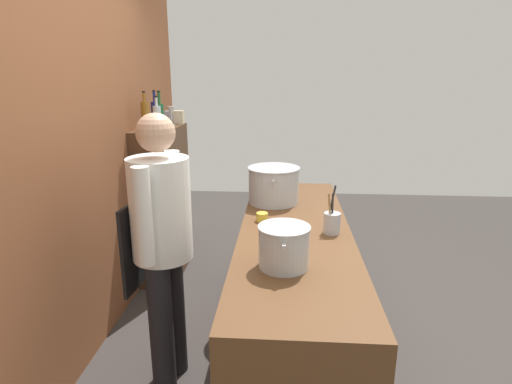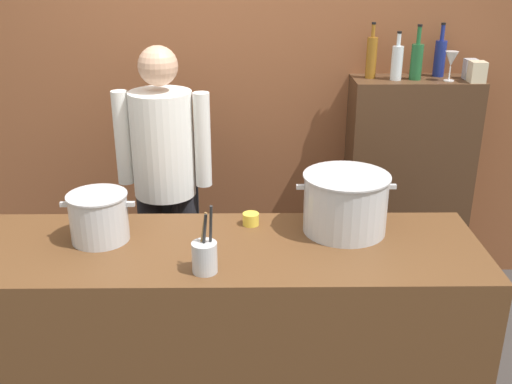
{
  "view_description": "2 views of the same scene",
  "coord_description": "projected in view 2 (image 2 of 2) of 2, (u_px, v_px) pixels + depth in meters",
  "views": [
    {
      "loc": [
        -2.51,
        0.08,
        1.86
      ],
      "look_at": [
        0.16,
        0.26,
        1.1
      ],
      "focal_mm": 29.26,
      "sensor_mm": 36.0,
      "label": 1
    },
    {
      "loc": [
        0.13,
        -2.36,
        2.13
      ],
      "look_at": [
        0.16,
        0.4,
        0.99
      ],
      "focal_mm": 42.05,
      "sensor_mm": 36.0,
      "label": 2
    }
  ],
  "objects": [
    {
      "name": "utensil_crock",
      "position": [
        205.0,
        256.0,
        2.42
      ],
      "size": [
        0.1,
        0.1,
        0.3
      ],
      "color": "#B7BABF",
      "rests_on": "prep_counter"
    },
    {
      "name": "brick_back_panel",
      "position": [
        228.0,
        56.0,
        3.72
      ],
      "size": [
        4.4,
        0.1,
        3.0
      ],
      "primitive_type": "cube",
      "color": "brown",
      "rests_on": "ground_plane"
    },
    {
      "name": "stockpot_large",
      "position": [
        345.0,
        203.0,
        2.75
      ],
      "size": [
        0.45,
        0.4,
        0.27
      ],
      "color": "#B7BABF",
      "rests_on": "prep_counter"
    },
    {
      "name": "stockpot_small",
      "position": [
        99.0,
        217.0,
        2.67
      ],
      "size": [
        0.33,
        0.27,
        0.22
      ],
      "color": "#B7BABF",
      "rests_on": "prep_counter"
    },
    {
      "name": "butter_jar",
      "position": [
        251.0,
        219.0,
        2.84
      ],
      "size": [
        0.08,
        0.08,
        0.06
      ],
      "primitive_type": "cylinder",
      "color": "yellow",
      "rests_on": "prep_counter"
    },
    {
      "name": "chef",
      "position": [
        165.0,
        172.0,
        3.33
      ],
      "size": [
        0.53,
        0.37,
        1.66
      ],
      "rotation": [
        0.0,
        0.0,
        3.05
      ],
      "color": "black",
      "rests_on": "ground_plane"
    },
    {
      "name": "wine_glass_tall",
      "position": [
        451.0,
        60.0,
        3.46
      ],
      "size": [
        0.07,
        0.07,
        0.17
      ],
      "color": "silver",
      "rests_on": "bar_cabinet"
    },
    {
      "name": "wine_bottle_amber",
      "position": [
        371.0,
        57.0,
        3.54
      ],
      "size": [
        0.06,
        0.06,
        0.32
      ],
      "color": "#8C5919",
      "rests_on": "bar_cabinet"
    },
    {
      "name": "wine_bottle_cobalt",
      "position": [
        440.0,
        57.0,
        3.6
      ],
      "size": [
        0.07,
        0.07,
        0.32
      ],
      "color": "navy",
      "rests_on": "bar_cabinet"
    },
    {
      "name": "prep_counter",
      "position": [
        223.0,
        331.0,
        2.82
      ],
      "size": [
        2.33,
        0.7,
        0.9
      ],
      "primitive_type": "cube",
      "color": "brown",
      "rests_on": "ground_plane"
    },
    {
      "name": "wine_bottle_green",
      "position": [
        417.0,
        60.0,
        3.51
      ],
      "size": [
        0.07,
        0.07,
        0.32
      ],
      "color": "#1E592D",
      "rests_on": "bar_cabinet"
    },
    {
      "name": "spice_tin_silver",
      "position": [
        470.0,
        69.0,
        3.55
      ],
      "size": [
        0.07,
        0.07,
        0.12
      ],
      "primitive_type": "cube",
      "color": "#B2B2B7",
      "rests_on": "bar_cabinet"
    },
    {
      "name": "wine_bottle_clear",
      "position": [
        397.0,
        62.0,
        3.5
      ],
      "size": [
        0.07,
        0.07,
        0.28
      ],
      "color": "silver",
      "rests_on": "bar_cabinet"
    },
    {
      "name": "spice_tin_cream",
      "position": [
        477.0,
        72.0,
        3.45
      ],
      "size": [
        0.09,
        0.09,
        0.12
      ],
      "primitive_type": "cube",
      "color": "beige",
      "rests_on": "bar_cabinet"
    },
    {
      "name": "bar_cabinet",
      "position": [
        406.0,
        187.0,
        3.84
      ],
      "size": [
        0.76,
        0.32,
        1.4
      ],
      "primitive_type": "cube",
      "color": "#472D1C",
      "rests_on": "ground_plane"
    }
  ]
}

